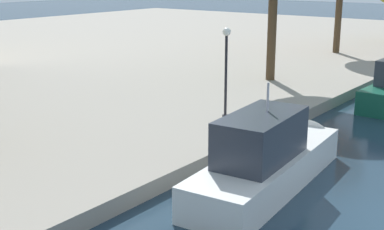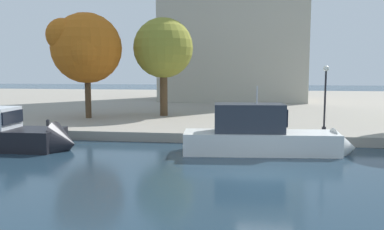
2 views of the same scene
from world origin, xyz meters
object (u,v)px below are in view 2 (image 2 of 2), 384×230
(mooring_bollard_0, at_px, (48,124))
(tree_5, at_px, (165,49))
(lamp_post, at_px, (325,94))
(motor_yacht_2, at_px, (268,140))
(tree_1, at_px, (85,48))
(motor_yacht_1, at_px, (3,138))

(mooring_bollard_0, height_order, tree_5, tree_5)
(tree_5, bearing_deg, lamp_post, -31.03)
(motor_yacht_2, xyz_separation_m, tree_5, (-8.21, 11.73, 5.57))
(tree_1, bearing_deg, motor_yacht_1, -94.64)
(motor_yacht_1, xyz_separation_m, lamp_post, (18.85, 5.40, 2.39))
(mooring_bollard_0, relative_size, tree_5, 0.08)
(motor_yacht_1, bearing_deg, tree_5, 60.28)
(tree_1, bearing_deg, mooring_bollard_0, -91.80)
(motor_yacht_1, height_order, tree_5, tree_5)
(mooring_bollard_0, bearing_deg, tree_1, 88.20)
(motor_yacht_1, height_order, motor_yacht_2, motor_yacht_2)
(mooring_bollard_0, xyz_separation_m, tree_5, (6.24, 8.65, 5.37))
(motor_yacht_2, relative_size, tree_1, 1.10)
(tree_1, bearing_deg, lamp_post, -14.30)
(tree_1, height_order, tree_5, tree_1)
(mooring_bollard_0, bearing_deg, motor_yacht_1, -98.90)
(tree_5, bearing_deg, mooring_bollard_0, -125.81)
(motor_yacht_2, relative_size, lamp_post, 2.24)
(tree_1, bearing_deg, tree_5, 23.39)
(lamp_post, bearing_deg, tree_1, 165.70)
(motor_yacht_2, distance_m, tree_5, 15.37)
(tree_1, bearing_deg, motor_yacht_2, -32.58)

